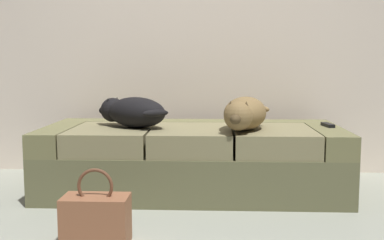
{
  "coord_description": "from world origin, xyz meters",
  "views": [
    {
      "loc": [
        0.14,
        -2.11,
        0.88
      ],
      "look_at": [
        0.0,
        1.04,
        0.5
      ],
      "focal_mm": 44.62,
      "sensor_mm": 36.0,
      "label": 1
    }
  ],
  "objects_px": {
    "tv_remote": "(328,125)",
    "handbag": "(96,219)",
    "dog_dark": "(132,112)",
    "dog_tan": "(244,114)",
    "couch": "(192,159)"
  },
  "relations": [
    {
      "from": "tv_remote",
      "to": "handbag",
      "type": "distance_m",
      "value": 1.72
    },
    {
      "from": "tv_remote",
      "to": "handbag",
      "type": "bearing_deg",
      "value": -151.38
    },
    {
      "from": "handbag",
      "to": "dog_dark",
      "type": "bearing_deg",
      "value": 88.61
    },
    {
      "from": "dog_dark",
      "to": "tv_remote",
      "type": "relative_size",
      "value": 3.73
    },
    {
      "from": "dog_dark",
      "to": "dog_tan",
      "type": "relative_size",
      "value": 0.9
    },
    {
      "from": "dog_dark",
      "to": "dog_tan",
      "type": "xyz_separation_m",
      "value": [
        0.74,
        -0.12,
        0.01
      ]
    },
    {
      "from": "dog_tan",
      "to": "couch",
      "type": "bearing_deg",
      "value": 152.65
    },
    {
      "from": "dog_tan",
      "to": "handbag",
      "type": "height_order",
      "value": "dog_tan"
    },
    {
      "from": "tv_remote",
      "to": "handbag",
      "type": "relative_size",
      "value": 0.4
    },
    {
      "from": "handbag",
      "to": "tv_remote",
      "type": "bearing_deg",
      "value": 37.35
    },
    {
      "from": "tv_remote",
      "to": "handbag",
      "type": "height_order",
      "value": "tv_remote"
    },
    {
      "from": "couch",
      "to": "handbag",
      "type": "distance_m",
      "value": 1.08
    },
    {
      "from": "dog_dark",
      "to": "handbag",
      "type": "relative_size",
      "value": 1.48
    },
    {
      "from": "tv_remote",
      "to": "dog_dark",
      "type": "bearing_deg",
      "value": 174.99
    },
    {
      "from": "dog_tan",
      "to": "tv_remote",
      "type": "bearing_deg",
      "value": 19.81
    }
  ]
}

